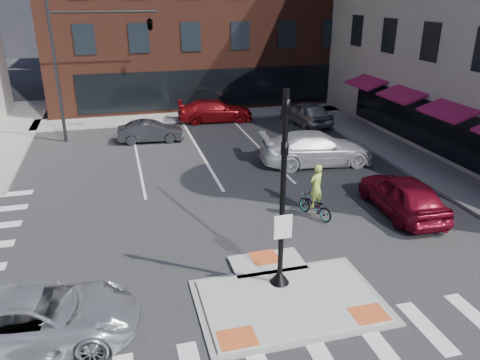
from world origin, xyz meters
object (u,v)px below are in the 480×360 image
object	(u,v)px
bg_car_red	(215,111)
bg_car_dark	(151,131)
bg_car_silver	(306,113)
red_sedan	(403,195)
white_pickup	(317,148)
silver_suv	(36,317)
cyclist	(315,200)

from	to	relation	value
bg_car_red	bg_car_dark	bearing A→B (deg)	132.72
bg_car_dark	bg_car_silver	xyz separation A→B (m)	(10.63, 1.37, 0.16)
red_sedan	white_pickup	distance (m)	6.41
silver_suv	bg_car_silver	distance (m)	23.64
red_sedan	cyclist	size ratio (longest dim) A/B	2.12
red_sedan	white_pickup	size ratio (longest dim) A/B	0.80
bg_car_silver	bg_car_red	size ratio (longest dim) A/B	0.90
red_sedan	cyclist	world-z (taller)	cyclist
bg_car_red	red_sedan	bearing A→B (deg)	-160.49
bg_car_dark	bg_car_red	size ratio (longest dim) A/B	0.75
silver_suv	white_pickup	size ratio (longest dim) A/B	0.88
white_pickup	cyclist	xyz separation A→B (m)	(-2.60, -5.76, -0.11)
white_pickup	bg_car_dark	distance (m)	10.22
bg_car_dark	red_sedan	bearing A→B (deg)	-139.80
bg_car_red	bg_car_silver	bearing A→B (deg)	-106.93
cyclist	bg_car_red	bearing A→B (deg)	-109.37
red_sedan	bg_car_red	world-z (taller)	red_sedan
silver_suv	cyclist	distance (m)	10.96
red_sedan	white_pickup	xyz separation A→B (m)	(-0.98, 6.34, 0.05)
silver_suv	white_pickup	distance (m)	16.35
white_pickup	cyclist	world-z (taller)	cyclist
cyclist	bg_car_dark	bearing A→B (deg)	-87.43
bg_car_dark	bg_car_silver	bearing A→B (deg)	-78.07
red_sedan	bg_car_dark	world-z (taller)	red_sedan
bg_car_dark	bg_car_silver	distance (m)	10.72
red_sedan	bg_car_silver	world-z (taller)	red_sedan
red_sedan	silver_suv	bearing A→B (deg)	20.27
silver_suv	bg_car_dark	xyz separation A→B (m)	(4.36, 16.91, -0.09)
white_pickup	cyclist	distance (m)	6.32
bg_car_red	white_pickup	bearing A→B (deg)	-156.94
bg_car_silver	cyclist	xyz separation A→B (m)	(-5.17, -13.42, -0.05)
silver_suv	bg_car_dark	bearing A→B (deg)	-9.00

